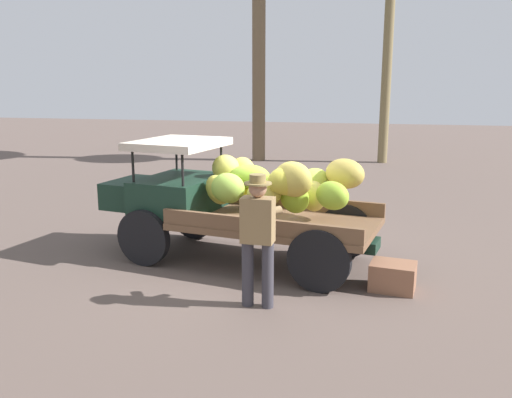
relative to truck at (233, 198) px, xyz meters
name	(u,v)px	position (x,y,z in m)	size (l,w,h in m)	color
ground_plane	(247,259)	(-0.24, 0.01, -0.99)	(60.00, 60.00, 0.00)	brown
truck	(233,198)	(0.00, 0.00, 0.00)	(4.62, 2.36, 1.88)	#173124
farmer	(258,232)	(-0.80, 1.75, -0.02)	(0.53, 0.46, 1.70)	#3B3841
wooden_crate	(393,276)	(-2.48, 0.81, -0.80)	(0.60, 0.48, 0.38)	#8E5E44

